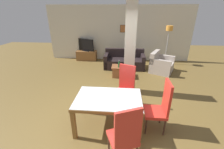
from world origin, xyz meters
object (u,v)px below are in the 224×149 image
at_px(bottle, 119,65).
at_px(tv_screen, 86,45).
at_px(coffee_table, 120,71).
at_px(dining_table, 109,104).
at_px(armchair, 161,65).
at_px(dining_chair_far_right, 125,86).
at_px(dining_chair_head_right, 160,106).
at_px(dining_chair_near_right, 125,135).
at_px(sofa, 124,61).
at_px(tv_stand, 87,55).
at_px(floor_lamp, 169,32).

height_order(bottle, tv_screen, tv_screen).
distance_m(coffee_table, tv_screen, 2.76).
xyz_separation_m(dining_table, armchair, (1.87, 3.46, -0.29)).
height_order(coffee_table, bottle, bottle).
distance_m(dining_chair_far_right, dining_chair_head_right, 1.12).
distance_m(armchair, tv_screen, 3.82).
distance_m(dining_chair_near_right, sofa, 4.74).
relative_size(bottle, tv_stand, 0.28).
height_order(dining_chair_near_right, armchair, dining_chair_near_right).
distance_m(dining_table, dining_chair_head_right, 1.10).
bearing_deg(sofa, tv_screen, -24.92).
bearing_deg(floor_lamp, dining_chair_near_right, -109.91).
distance_m(dining_chair_near_right, floor_lamp, 5.83).
bearing_deg(dining_chair_far_right, bottle, -59.66).
relative_size(dining_table, dining_chair_far_right, 1.22).
xyz_separation_m(bottle, tv_screen, (-1.79, 2.09, 0.26)).
xyz_separation_m(dining_table, dining_chair_head_right, (1.10, 0.00, 0.02)).
relative_size(dining_chair_head_right, armchair, 0.97).
bearing_deg(bottle, coffee_table, 68.72).
distance_m(dining_table, dining_chair_far_right, 0.91).
height_order(tv_stand, floor_lamp, floor_lamp).
distance_m(sofa, bottle, 1.21).
bearing_deg(floor_lamp, tv_screen, 176.61).
bearing_deg(dining_chair_far_right, dining_chair_near_right, 113.15).
height_order(sofa, armchair, armchair).
height_order(coffee_table, tv_stand, tv_stand).
relative_size(coffee_table, tv_stand, 0.67).
bearing_deg(coffee_table, dining_table, -93.51).
height_order(dining_chair_far_right, floor_lamp, floor_lamp).
height_order(tv_stand, tv_screen, tv_screen).
bearing_deg(tv_screen, dining_chair_far_right, 139.74).
distance_m(coffee_table, floor_lamp, 3.04).
relative_size(dining_chair_head_right, sofa, 0.65).
bearing_deg(armchair, sofa, -79.20).
bearing_deg(coffee_table, dining_chair_near_right, -87.14).
bearing_deg(sofa, dining_chair_near_right, 90.46).
distance_m(bottle, tv_stand, 2.77).
relative_size(dining_chair_head_right, coffee_table, 1.70).
height_order(dining_table, armchair, armchair).
relative_size(coffee_table, floor_lamp, 0.38).
distance_m(dining_chair_head_right, tv_stand, 5.55).
height_order(sofa, floor_lamp, floor_lamp).
relative_size(dining_chair_near_right, tv_screen, 1.38).
relative_size(sofa, coffee_table, 2.62).
xyz_separation_m(dining_chair_far_right, dining_chair_head_right, (0.74, -0.84, 0.00)).
xyz_separation_m(armchair, bottle, (-1.75, -0.76, 0.24)).
bearing_deg(floor_lamp, tv_stand, 176.61).
bearing_deg(tv_stand, coffee_table, -46.92).
height_order(tv_screen, floor_lamp, floor_lamp).
distance_m(dining_chair_far_right, armchair, 3.05).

